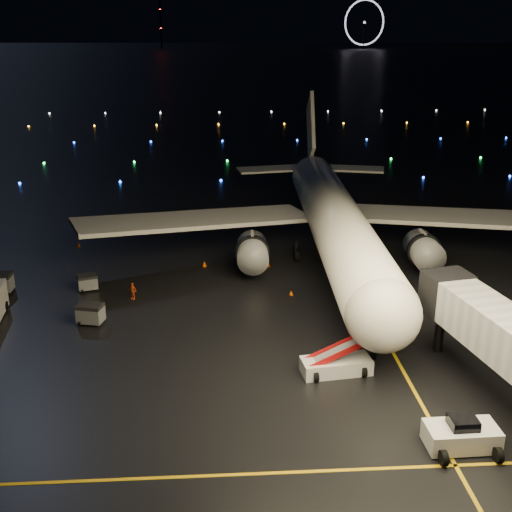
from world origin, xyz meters
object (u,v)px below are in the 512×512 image
object	(u,v)px
pushback_tug	(462,433)
airliner	(332,185)
crew_c	(133,291)
belt_loader	(337,351)
baggage_cart_1	(88,283)
baggage_cart_0	(91,314)
baggage_cart_2	(0,283)

from	to	relation	value
pushback_tug	airliner	bearing A→B (deg)	91.82
airliner	crew_c	bearing A→B (deg)	-149.17
pushback_tug	belt_loader	world-z (taller)	belt_loader
pushback_tug	baggage_cart_1	xyz separation A→B (m)	(-26.38, 25.77, -0.25)
baggage_cart_1	airliner	bearing A→B (deg)	1.19
crew_c	baggage_cart_0	xyz separation A→B (m)	(-2.89, -4.99, 0.08)
airliner	crew_c	distance (m)	23.90
airliner	baggage_cart_1	distance (m)	26.91
pushback_tug	belt_loader	distance (m)	10.76
belt_loader	baggage_cart_2	size ratio (longest dim) A/B	3.31
pushback_tug	baggage_cart_2	world-z (taller)	pushback_tug
crew_c	baggage_cart_0	bearing A→B (deg)	-80.87
baggage_cart_0	baggage_cart_2	world-z (taller)	baggage_cart_2
airliner	baggage_cart_1	xyz separation A→B (m)	(-24.54, -8.62, -6.93)
baggage_cart_1	baggage_cart_2	world-z (taller)	baggage_cart_2
belt_loader	baggage_cart_2	bearing A→B (deg)	142.43
crew_c	baggage_cart_1	distance (m)	5.08
pushback_tug	crew_c	distance (m)	32.03
pushback_tug	baggage_cart_1	distance (m)	36.88
belt_loader	baggage_cart_2	world-z (taller)	belt_loader
airliner	baggage_cart_0	bearing A→B (deg)	-143.06
pushback_tug	baggage_cart_0	size ratio (longest dim) A/B	2.05
baggage_cart_0	crew_c	bearing A→B (deg)	74.13
baggage_cart_2	belt_loader	bearing A→B (deg)	-28.94
pushback_tug	baggage_cart_0	bearing A→B (deg)	142.18
baggage_cart_0	baggage_cart_2	xyz separation A→B (m)	(-9.64, 7.34, 0.06)
airliner	belt_loader	bearing A→B (deg)	-96.80
baggage_cart_0	baggage_cart_1	world-z (taller)	baggage_cart_0
baggage_cart_0	baggage_cart_2	distance (m)	12.12
belt_loader	baggage_cart_0	distance (m)	21.19
pushback_tug	baggage_cart_0	world-z (taller)	pushback_tug
belt_loader	baggage_cart_1	distance (m)	26.55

